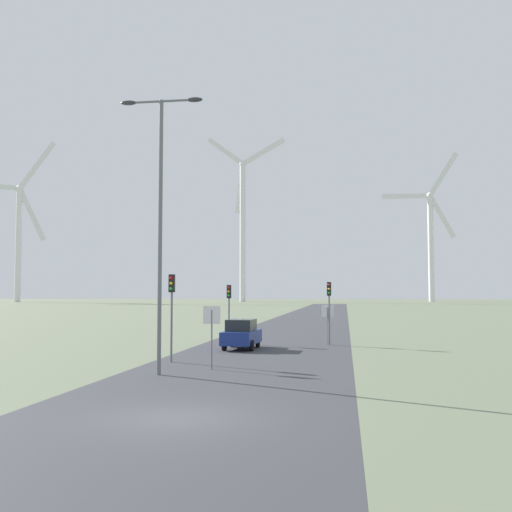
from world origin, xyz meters
TOP-DOWN VIEW (x-y plane):
  - ground_plane at (0.00, 0.00)m, footprint 600.00×600.00m
  - road_surface at (0.00, 48.00)m, footprint 10.00×240.00m
  - streetlamp at (-3.17, 8.25)m, footprint 3.67×0.32m
  - stop_sign_near at (-1.37, 10.38)m, footprint 0.81×0.07m
  - stop_sign_far at (3.49, 23.86)m, footprint 0.81×0.07m
  - traffic_light_post_near_left at (-3.98, 12.79)m, footprint 0.28×0.33m
  - traffic_light_post_near_right at (3.60, 23.67)m, footprint 0.28×0.34m
  - traffic_light_post_mid_left at (-3.25, 24.07)m, footprint 0.28×0.34m
  - car_approaching at (-1.70, 20.20)m, footprint 2.00×4.18m
  - wind_turbine_far_left at (-113.70, 186.65)m, footprint 33.02×7.82m
  - wind_turbine_left at (-33.39, 204.62)m, footprint 31.65×10.64m
  - wind_turbine_center at (37.37, 220.07)m, footprint 28.46×8.39m

SIDE VIEW (x-z plane):
  - ground_plane at x=0.00m, z-range 0.00..0.00m
  - road_surface at x=0.00m, z-range 0.00..0.01m
  - car_approaching at x=-1.70m, z-range 0.00..1.83m
  - stop_sign_far at x=3.49m, z-range 0.53..3.18m
  - stop_sign_near at x=-1.37m, z-range 0.57..3.43m
  - traffic_light_post_mid_left at x=-3.25m, z-range 0.93..4.93m
  - traffic_light_post_near_right at x=3.60m, z-range 0.97..5.14m
  - traffic_light_post_near_left at x=-3.98m, z-range 1.01..5.40m
  - streetlamp at x=-3.17m, z-range 1.37..13.26m
  - wind_turbine_center at x=37.37m, z-range -2.97..54.07m
  - wind_turbine_far_left at x=-113.70m, z-range -3.38..56.18m
  - wind_turbine_left at x=-33.39m, z-range -0.51..63.56m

